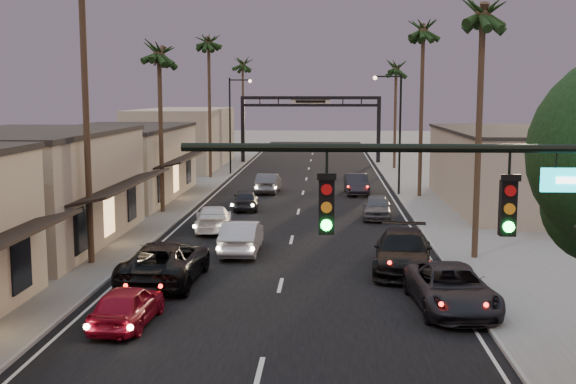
# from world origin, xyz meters

# --- Properties ---
(ground) EXTENTS (200.00, 200.00, 0.00)m
(ground) POSITION_xyz_m (0.00, 40.00, 0.00)
(ground) COLOR slate
(ground) RESTS_ON ground
(road) EXTENTS (14.00, 120.00, 0.02)m
(road) POSITION_xyz_m (0.00, 45.00, 0.00)
(road) COLOR black
(road) RESTS_ON ground
(sidewalk_left) EXTENTS (5.00, 92.00, 0.12)m
(sidewalk_left) POSITION_xyz_m (-9.50, 52.00, 0.06)
(sidewalk_left) COLOR slate
(sidewalk_left) RESTS_ON ground
(sidewalk_right) EXTENTS (5.00, 92.00, 0.12)m
(sidewalk_right) POSITION_xyz_m (9.50, 52.00, 0.06)
(sidewalk_right) COLOR slate
(sidewalk_right) RESTS_ON ground
(storefront_mid) EXTENTS (8.00, 14.00, 5.50)m
(storefront_mid) POSITION_xyz_m (-13.00, 26.00, 2.75)
(storefront_mid) COLOR gray
(storefront_mid) RESTS_ON ground
(storefront_far) EXTENTS (8.00, 16.00, 5.00)m
(storefront_far) POSITION_xyz_m (-13.00, 42.00, 2.50)
(storefront_far) COLOR #BAAE8E
(storefront_far) RESTS_ON ground
(storefront_dist) EXTENTS (8.00, 20.00, 6.00)m
(storefront_dist) POSITION_xyz_m (-13.00, 65.00, 3.00)
(storefront_dist) COLOR gray
(storefront_dist) RESTS_ON ground
(building_right) EXTENTS (8.00, 18.00, 5.00)m
(building_right) POSITION_xyz_m (14.00, 40.00, 2.50)
(building_right) COLOR gray
(building_right) RESTS_ON ground
(traffic_signal) EXTENTS (8.51, 0.22, 7.80)m
(traffic_signal) POSITION_xyz_m (5.69, 4.00, 5.08)
(traffic_signal) COLOR black
(traffic_signal) RESTS_ON ground
(arch) EXTENTS (15.20, 0.40, 7.27)m
(arch) POSITION_xyz_m (0.00, 70.00, 5.53)
(arch) COLOR black
(arch) RESTS_ON ground
(streetlight_right) EXTENTS (2.13, 0.30, 9.00)m
(streetlight_right) POSITION_xyz_m (6.92, 45.00, 5.33)
(streetlight_right) COLOR black
(streetlight_right) RESTS_ON ground
(streetlight_left) EXTENTS (2.13, 0.30, 9.00)m
(streetlight_left) POSITION_xyz_m (-6.92, 58.00, 5.33)
(streetlight_left) COLOR black
(streetlight_left) RESTS_ON ground
(palm_lc) EXTENTS (3.20, 3.20, 12.20)m
(palm_lc) POSITION_xyz_m (-8.60, 36.00, 10.47)
(palm_lc) COLOR #38281C
(palm_lc) RESTS_ON ground
(palm_ld) EXTENTS (3.20, 3.20, 14.20)m
(palm_ld) POSITION_xyz_m (-8.60, 55.00, 12.42)
(palm_ld) COLOR #38281C
(palm_ld) RESTS_ON ground
(palm_ra) EXTENTS (3.20, 3.20, 13.20)m
(palm_ra) POSITION_xyz_m (8.60, 24.00, 11.44)
(palm_ra) COLOR #38281C
(palm_ra) RESTS_ON ground
(palm_rb) EXTENTS (3.20, 3.20, 14.20)m
(palm_rb) POSITION_xyz_m (8.60, 44.00, 12.42)
(palm_rb) COLOR #38281C
(palm_rb) RESTS_ON ground
(palm_rc) EXTENTS (3.20, 3.20, 12.20)m
(palm_rc) POSITION_xyz_m (8.60, 64.00, 10.47)
(palm_rc) COLOR #38281C
(palm_rc) RESTS_ON ground
(palm_far) EXTENTS (3.20, 3.20, 13.20)m
(palm_far) POSITION_xyz_m (-8.30, 78.00, 11.44)
(palm_far) COLOR #38281C
(palm_far) RESTS_ON ground
(oncoming_red) EXTENTS (1.85, 4.11, 1.37)m
(oncoming_red) POSITION_xyz_m (-4.69, 13.77, 0.69)
(oncoming_red) COLOR maroon
(oncoming_red) RESTS_ON ground
(oncoming_pickup) EXTENTS (2.94, 6.12, 1.68)m
(oncoming_pickup) POSITION_xyz_m (-4.65, 19.27, 0.84)
(oncoming_pickup) COLOR black
(oncoming_pickup) RESTS_ON ground
(oncoming_silver) EXTENTS (1.67, 4.79, 1.58)m
(oncoming_silver) POSITION_xyz_m (-2.22, 24.77, 0.79)
(oncoming_silver) COLOR #ADACB2
(oncoming_silver) RESTS_ON ground
(oncoming_white) EXTENTS (2.58, 5.05, 1.40)m
(oncoming_white) POSITION_xyz_m (-4.44, 30.27, 0.70)
(oncoming_white) COLOR silver
(oncoming_white) RESTS_ON ground
(oncoming_dgrey) EXTENTS (1.90, 4.06, 1.34)m
(oncoming_dgrey) POSITION_xyz_m (-3.47, 37.69, 0.67)
(oncoming_dgrey) COLOR black
(oncoming_dgrey) RESTS_ON ground
(oncoming_grey_far) EXTENTS (1.77, 4.55, 1.48)m
(oncoming_grey_far) POSITION_xyz_m (-2.67, 46.01, 0.74)
(oncoming_grey_far) COLOR #47474B
(oncoming_grey_far) RESTS_ON ground
(curbside_near) EXTENTS (2.99, 5.75, 1.55)m
(curbside_near) POSITION_xyz_m (6.20, 16.12, 0.77)
(curbside_near) COLOR black
(curbside_near) RESTS_ON ground
(curbside_black) EXTENTS (3.05, 6.15, 1.72)m
(curbside_black) POSITION_xyz_m (5.08, 21.62, 0.86)
(curbside_black) COLOR black
(curbside_black) RESTS_ON ground
(curbside_grey) EXTENTS (1.95, 4.29, 1.43)m
(curbside_grey) POSITION_xyz_m (4.88, 34.79, 0.71)
(curbside_grey) COLOR #4F5055
(curbside_grey) RESTS_ON ground
(curbside_far) EXTENTS (1.87, 4.71, 1.52)m
(curbside_far) POSITION_xyz_m (4.06, 45.51, 0.76)
(curbside_far) COLOR black
(curbside_far) RESTS_ON ground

